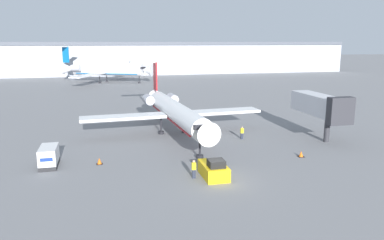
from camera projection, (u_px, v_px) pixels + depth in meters
ground_plane at (221, 181)px, 34.99m from camera, size 600.00×600.00×0.00m
terminal_building at (128, 58)px, 147.87m from camera, size 180.00×16.80×12.60m
airplane_main at (174, 110)px, 51.70m from camera, size 25.40×28.23×9.53m
pushback_tug at (214, 169)px, 35.81m from camera, size 2.16×3.97×1.98m
luggage_cart at (49, 157)px, 38.85m from camera, size 1.73×3.68×2.08m
worker_near_tug at (194, 169)px, 35.41m from camera, size 0.40×0.25×1.80m
worker_by_wing at (242, 133)px, 49.77m from camera, size 0.40×0.24×1.68m
traffic_cone_left at (99, 161)px, 39.63m from camera, size 0.65×0.65×0.69m
traffic_cone_right at (301, 154)px, 42.14m from camera, size 0.68×0.68×0.68m
airplane_parked_far_left at (106, 69)px, 117.83m from camera, size 29.53×36.13×11.21m
jet_bridge at (320, 106)px, 49.44m from camera, size 3.20×10.50×6.19m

